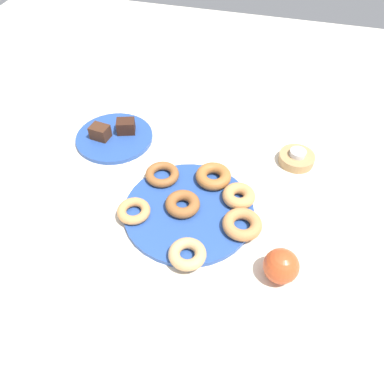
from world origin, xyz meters
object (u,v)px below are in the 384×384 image
at_px(donut_4, 134,211).
at_px(brownie_near, 100,132).
at_px(donut_5, 187,254).
at_px(candle_holder, 296,159).
at_px(donut_1, 183,204).
at_px(apple, 281,266).
at_px(donut_0, 242,224).
at_px(brownie_far, 126,126).
at_px(donut_3, 213,176).
at_px(cake_plate, 115,138).
at_px(tealight, 298,153).
at_px(donut_plate, 189,211).
at_px(donut_2, 162,174).
at_px(donut_6, 239,196).

relative_size(donut_4, brownie_near, 1.55).
distance_m(donut_5, candle_holder, 0.44).
xyz_separation_m(donut_1, apple, (0.25, -0.12, 0.01)).
xyz_separation_m(donut_0, brownie_far, (-0.40, 0.27, 0.01)).
relative_size(donut_3, cake_plate, 0.41).
bearing_deg(brownie_near, tealight, 5.89).
distance_m(donut_plate, donut_5, 0.14).
relative_size(donut_plate, tealight, 7.30).
bearing_deg(cake_plate, brownie_near, -153.43).
distance_m(donut_4, cake_plate, 0.31).
bearing_deg(candle_holder, donut_0, -110.53).
height_order(donut_plate, donut_1, donut_1).
xyz_separation_m(donut_5, apple, (0.20, 0.02, 0.01)).
height_order(donut_plate, donut_0, donut_0).
bearing_deg(cake_plate, donut_2, -33.49).
relative_size(brownie_far, tealight, 1.18).
relative_size(tealight, apple, 0.58).
height_order(donut_6, candle_holder, donut_6).
bearing_deg(donut_2, donut_1, -47.03).
height_order(donut_0, candle_holder, donut_0).
relative_size(donut_0, donut_5, 1.11).
bearing_deg(donut_6, donut_plate, -151.18).
distance_m(donut_4, brownie_far, 0.32).
bearing_deg(donut_3, donut_4, -134.37).
height_order(donut_5, candle_holder, donut_5).
height_order(donut_4, brownie_near, brownie_near).
bearing_deg(donut_4, donut_5, -28.27).
bearing_deg(donut_6, donut_3, 146.51).
relative_size(donut_2, tealight, 2.03).
relative_size(donut_1, donut_6, 1.04).
bearing_deg(cake_plate, brownie_far, 45.00).
bearing_deg(brownie_near, donut_3, -13.30).
xyz_separation_m(donut_3, donut_6, (0.08, -0.05, 0.00)).
height_order(donut_2, donut_5, donut_5).
bearing_deg(donut_3, brownie_near, 166.70).
distance_m(donut_3, apple, 0.31).
xyz_separation_m(donut_4, candle_holder, (0.36, 0.31, -0.01)).
relative_size(donut_2, donut_3, 0.96).
height_order(donut_3, donut_6, same).
bearing_deg(donut_5, brownie_near, 137.08).
bearing_deg(brownie_far, donut_4, -64.90).
height_order(donut_0, donut_4, donut_0).
bearing_deg(donut_4, donut_3, 45.63).
relative_size(donut_0, donut_6, 1.14).
xyz_separation_m(donut_3, tealight, (0.21, 0.14, 0.01)).
xyz_separation_m(donut_6, candle_holder, (0.13, 0.19, -0.01)).
bearing_deg(donut_0, cake_plate, 150.79).
xyz_separation_m(donut_2, donut_6, (0.21, -0.03, 0.00)).
bearing_deg(donut_plate, donut_5, -75.69).
bearing_deg(donut_5, donut_2, 120.59).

